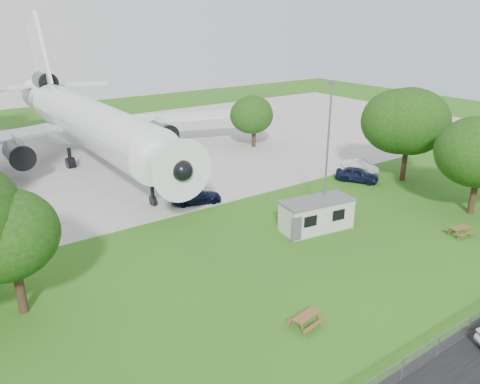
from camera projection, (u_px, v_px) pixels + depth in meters
ground at (301, 284)px, 31.43m from camera, size 160.00×160.00×0.00m
concrete_apron at (102, 155)px, 60.43m from camera, size 120.00×46.00×0.03m
airliner at (87, 120)px, 55.85m from camera, size 46.36×47.73×17.69m
site_cabin at (317, 214)px, 39.12m from camera, size 6.92×3.59×2.62m
picnic_west at (306, 326)px, 27.13m from camera, size 2.01×1.76×0.76m
picnic_east at (459, 235)px, 38.35m from camera, size 1.97×1.71×0.76m
fence at (425, 364)px, 24.18m from camera, size 58.00×0.04×1.30m
lamp_mast at (327, 157)px, 38.49m from camera, size 0.16×0.16×12.00m
tree_west_small at (8, 229)px, 26.54m from camera, size 6.12×6.12×8.61m
tree_east_back at (409, 124)px, 49.14m from camera, size 8.42×8.42×10.49m
tree_far_apron at (254, 116)px, 62.95m from camera, size 6.14×6.14×7.34m
car_ne_hatch at (357, 175)px, 50.62m from camera, size 3.94×4.88×1.56m
car_ne_sedan at (361, 166)px, 53.78m from camera, size 1.76×4.47×1.45m
car_apron_van at (196, 196)px, 44.74m from camera, size 5.19×3.36×1.40m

